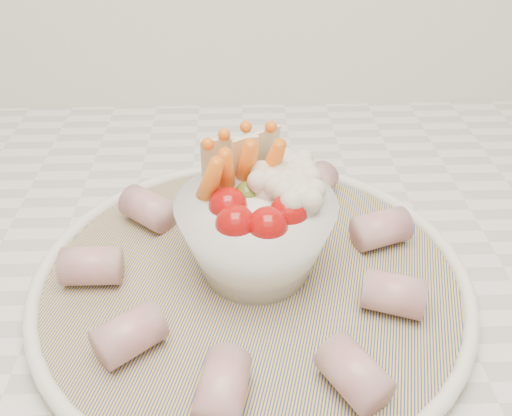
{
  "coord_description": "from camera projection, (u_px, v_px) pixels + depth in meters",
  "views": [
    {
      "loc": [
        -0.0,
        1.05,
        1.25
      ],
      "look_at": [
        0.01,
        1.4,
        1.0
      ],
      "focal_mm": 40.0,
      "sensor_mm": 36.0,
      "label": 1
    }
  ],
  "objects": [
    {
      "name": "serving_platter",
      "position": [
        252.0,
        281.0,
        0.47
      ],
      "size": [
        0.44,
        0.44,
        0.02
      ],
      "color": "navy",
      "rests_on": "kitchen_counter"
    },
    {
      "name": "veggie_bowl",
      "position": [
        258.0,
        225.0,
        0.46
      ],
      "size": [
        0.13,
        0.13,
        0.11
      ],
      "color": "silver",
      "rests_on": "serving_platter"
    },
    {
      "name": "cured_meat_rolls",
      "position": [
        251.0,
        263.0,
        0.46
      ],
      "size": [
        0.29,
        0.28,
        0.03
      ],
      "color": "#A34A57",
      "rests_on": "serving_platter"
    }
  ]
}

